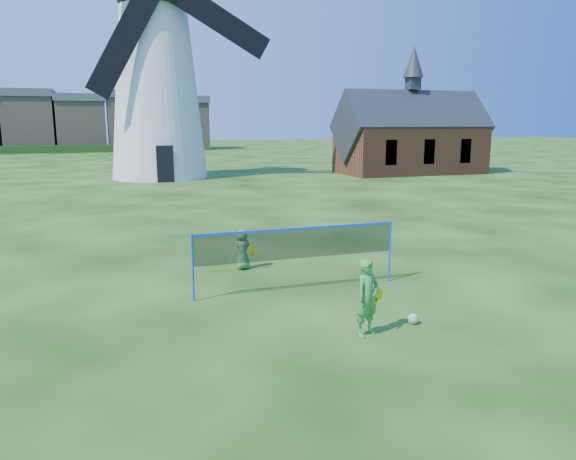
{
  "coord_description": "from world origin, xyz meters",
  "views": [
    {
      "loc": [
        -3.88,
        -11.52,
        4.02
      ],
      "look_at": [
        0.2,
        0.5,
        1.5
      ],
      "focal_mm": 34.11,
      "sensor_mm": 36.0,
      "label": 1
    }
  ],
  "objects_px": {
    "windmill": "(156,77)",
    "badminton_net": "(297,245)",
    "play_ball": "(413,319)",
    "chapel": "(411,138)",
    "player_boy": "(243,250)",
    "player_girl": "(367,298)"
  },
  "relations": [
    {
      "from": "windmill",
      "to": "badminton_net",
      "type": "relative_size",
      "value": 4.09
    },
    {
      "from": "badminton_net",
      "to": "play_ball",
      "type": "distance_m",
      "value": 3.38
    },
    {
      "from": "badminton_net",
      "to": "play_ball",
      "type": "bearing_deg",
      "value": -62.76
    },
    {
      "from": "badminton_net",
      "to": "play_ball",
      "type": "height_order",
      "value": "badminton_net"
    },
    {
      "from": "chapel",
      "to": "player_boy",
      "type": "bearing_deg",
      "value": -129.4
    },
    {
      "from": "chapel",
      "to": "player_boy",
      "type": "relative_size",
      "value": 10.35
    },
    {
      "from": "badminton_net",
      "to": "windmill",
      "type": "bearing_deg",
      "value": 90.57
    },
    {
      "from": "chapel",
      "to": "play_ball",
      "type": "height_order",
      "value": "chapel"
    },
    {
      "from": "badminton_net",
      "to": "play_ball",
      "type": "xyz_separation_m",
      "value": [
        1.47,
        -2.86,
        -1.03
      ]
    },
    {
      "from": "windmill",
      "to": "badminton_net",
      "type": "bearing_deg",
      "value": -89.43
    },
    {
      "from": "player_girl",
      "to": "player_boy",
      "type": "relative_size",
      "value": 1.34
    },
    {
      "from": "player_boy",
      "to": "windmill",
      "type": "bearing_deg",
      "value": -107.68
    },
    {
      "from": "windmill",
      "to": "player_boy",
      "type": "xyz_separation_m",
      "value": [
        -0.48,
        -26.46,
        -6.54
      ]
    },
    {
      "from": "play_ball",
      "to": "player_boy",
      "type": "bearing_deg",
      "value": 113.32
    },
    {
      "from": "chapel",
      "to": "play_ball",
      "type": "bearing_deg",
      "value": -120.87
    },
    {
      "from": "chapel",
      "to": "badminton_net",
      "type": "relative_size",
      "value": 2.28
    },
    {
      "from": "badminton_net",
      "to": "player_girl",
      "type": "relative_size",
      "value": 3.39
    },
    {
      "from": "chapel",
      "to": "badminton_net",
      "type": "bearing_deg",
      "value": -125.73
    },
    {
      "from": "chapel",
      "to": "badminton_net",
      "type": "distance_m",
      "value": 32.33
    },
    {
      "from": "windmill",
      "to": "play_ball",
      "type": "distance_m",
      "value": 32.47
    },
    {
      "from": "chapel",
      "to": "windmill",
      "type": "bearing_deg",
      "value": 172.34
    },
    {
      "from": "play_ball",
      "to": "player_girl",
      "type": "bearing_deg",
      "value": -169.74
    }
  ]
}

